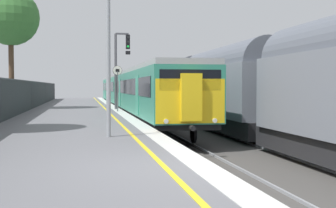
% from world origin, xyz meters
% --- Properties ---
extents(ground, '(17.40, 110.00, 1.21)m').
position_xyz_m(ground, '(2.64, 0.00, -0.61)').
color(ground, slate).
extents(commuter_train_at_platform, '(2.83, 41.62, 3.81)m').
position_xyz_m(commuter_train_at_platform, '(2.10, 28.21, 1.27)').
color(commuter_train_at_platform, '#2D846B').
rests_on(commuter_train_at_platform, ground).
extents(freight_train_adjacent_track, '(2.60, 38.67, 4.77)m').
position_xyz_m(freight_train_adjacent_track, '(6.10, 15.18, 1.61)').
color(freight_train_adjacent_track, '#232326').
rests_on(freight_train_adjacent_track, ground).
extents(signal_gantry, '(1.10, 0.24, 5.29)m').
position_xyz_m(signal_gantry, '(0.61, 22.08, 3.29)').
color(signal_gantry, '#47474C').
rests_on(signal_gantry, ground).
extents(speed_limit_sign, '(0.59, 0.08, 2.89)m').
position_xyz_m(speed_limit_sign, '(0.25, 19.27, 1.83)').
color(speed_limit_sign, '#59595B').
rests_on(speed_limit_sign, ground).
extents(platform_lamp_mid, '(2.00, 0.20, 4.81)m').
position_xyz_m(platform_lamp_mid, '(-1.12, 5.37, 2.89)').
color(platform_lamp_mid, '#93999E').
rests_on(platform_lamp_mid, ground).
extents(background_tree_centre, '(3.93, 3.93, 8.36)m').
position_xyz_m(background_tree_centre, '(-6.80, 23.73, 6.28)').
color(background_tree_centre, '#473323').
rests_on(background_tree_centre, ground).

